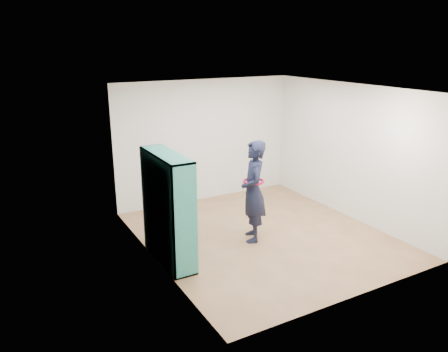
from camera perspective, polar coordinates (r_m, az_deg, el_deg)
floor at (r=7.94m, az=5.07°, el=-7.73°), size 4.50×4.50×0.00m
ceiling at (r=7.25m, az=5.62°, el=11.27°), size 4.50×4.50×0.00m
wall_left at (r=6.61m, az=-9.15°, el=-0.97°), size 0.02×4.50×2.60m
wall_right at (r=8.75m, az=16.25°, el=3.02°), size 0.02×4.50×2.60m
wall_back at (r=9.37m, az=-2.44°, el=4.61°), size 4.00×0.02×2.60m
wall_front at (r=5.87m, az=17.79°, el=-3.96°), size 4.00×0.02×2.60m
bookshelf at (r=6.79m, az=-7.54°, el=-4.48°), size 0.38×1.31×1.74m
person at (r=7.47m, az=3.86°, el=-2.00°), size 0.65×0.76×1.77m
smartphone at (r=7.49m, az=2.63°, el=-0.98°), size 0.03×0.10×0.14m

